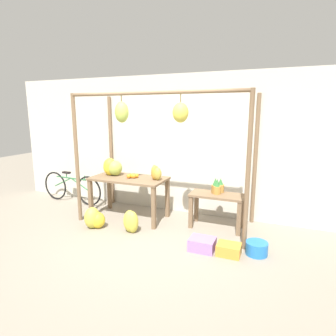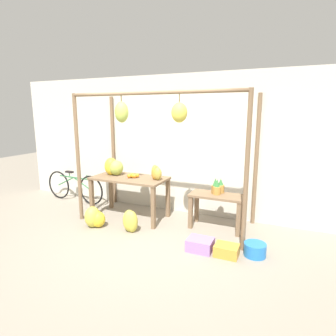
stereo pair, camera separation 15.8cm
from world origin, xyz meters
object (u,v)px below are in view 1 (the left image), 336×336
(pineapple_cluster, at_px, (218,187))
(fruit_crate_purple, at_px, (229,250))
(banana_pile_on_table, at_px, (113,167))
(parked_bicycle, at_px, (71,187))
(papaya_pile, at_px, (156,173))
(blue_bucket, at_px, (257,248))
(banana_pile_ground_right, at_px, (131,222))
(fruit_crate_white, at_px, (202,244))
(orange_pile, at_px, (133,176))
(banana_pile_ground_left, at_px, (94,219))

(pineapple_cluster, xyz_separation_m, fruit_crate_purple, (0.40, -0.98, -0.66))
(banana_pile_on_table, bearing_deg, parked_bicycle, 167.63)
(parked_bicycle, height_order, papaya_pile, papaya_pile)
(papaya_pile, bearing_deg, pineapple_cluster, 9.03)
(blue_bucket, bearing_deg, banana_pile_on_table, 167.45)
(banana_pile_ground_right, distance_m, blue_bucket, 2.10)
(banana_pile_ground_right, xyz_separation_m, parked_bicycle, (-2.09, 0.94, 0.16))
(fruit_crate_white, height_order, parked_bicycle, parked_bicycle)
(parked_bicycle, xyz_separation_m, fruit_crate_purple, (3.81, -1.10, -0.27))
(orange_pile, distance_m, blue_bucket, 2.56)
(banana_pile_ground_left, height_order, papaya_pile, papaya_pile)
(orange_pile, relative_size, fruit_crate_white, 0.53)
(orange_pile, bearing_deg, banana_pile_ground_left, -122.49)
(banana_pile_ground_left, bearing_deg, blue_bucket, 1.99)
(banana_pile_ground_left, distance_m, parked_bicycle, 1.73)
(orange_pile, xyz_separation_m, papaya_pile, (0.46, 0.05, 0.09))
(orange_pile, relative_size, fruit_crate_purple, 0.58)
(fruit_crate_white, relative_size, blue_bucket, 1.19)
(banana_pile_ground_right, bearing_deg, blue_bucket, 0.39)
(banana_pile_on_table, height_order, pineapple_cluster, banana_pile_on_table)
(orange_pile, distance_m, parked_bicycle, 1.92)
(banana_pile_on_table, distance_m, papaya_pile, 0.95)
(pineapple_cluster, bearing_deg, banana_pile_ground_left, -156.00)
(banana_pile_ground_left, bearing_deg, fruit_crate_white, -1.93)
(pineapple_cluster, xyz_separation_m, banana_pile_ground_right, (-1.32, -0.82, -0.55))
(papaya_pile, bearing_deg, banana_pile_ground_left, -141.08)
(pineapple_cluster, relative_size, blue_bucket, 0.88)
(blue_bucket, bearing_deg, parked_bicycle, 167.51)
(fruit_crate_purple, bearing_deg, parked_bicycle, 163.92)
(banana_pile_on_table, xyz_separation_m, papaya_pile, (0.95, -0.01, -0.03))
(banana_pile_ground_right, relative_size, fruit_crate_purple, 1.15)
(fruit_crate_white, height_order, fruit_crate_purple, fruit_crate_white)
(banana_pile_ground_left, height_order, blue_bucket, banana_pile_ground_left)
(pineapple_cluster, height_order, papaya_pile, papaya_pile)
(banana_pile_on_table, relative_size, banana_pile_ground_right, 1.14)
(pineapple_cluster, height_order, fruit_crate_white, pineapple_cluster)
(banana_pile_on_table, bearing_deg, papaya_pile, -0.74)
(parked_bicycle, bearing_deg, papaya_pile, -7.59)
(papaya_pile, bearing_deg, blue_bucket, -18.10)
(orange_pile, relative_size, banana_pile_ground_right, 0.51)
(papaya_pile, bearing_deg, banana_pile_ground_right, -106.40)
(banana_pile_ground_right, relative_size, parked_bicycle, 0.23)
(banana_pile_on_table, xyz_separation_m, orange_pile, (0.49, -0.06, -0.12))
(blue_bucket, height_order, fruit_crate_purple, blue_bucket)
(orange_pile, xyz_separation_m, pineapple_cluster, (1.60, 0.23, -0.11))
(banana_pile_ground_right, distance_m, fruit_crate_white, 1.33)
(orange_pile, distance_m, papaya_pile, 0.47)
(orange_pile, distance_m, pineapple_cluster, 1.62)
(banana_pile_on_table, height_order, papaya_pile, banana_pile_on_table)
(orange_pile, height_order, parked_bicycle, orange_pile)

